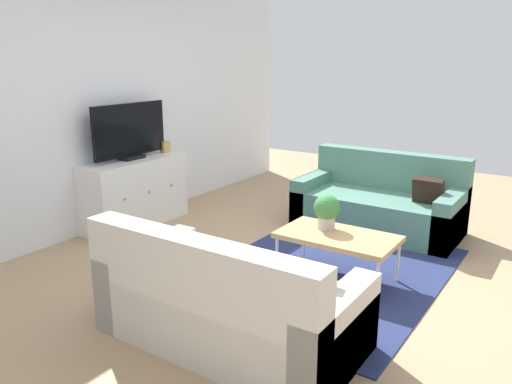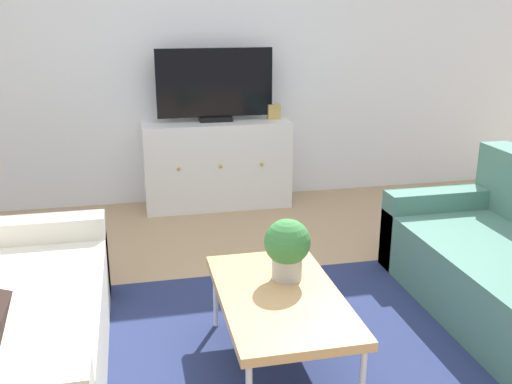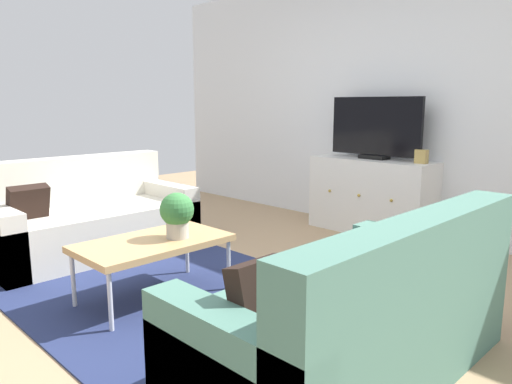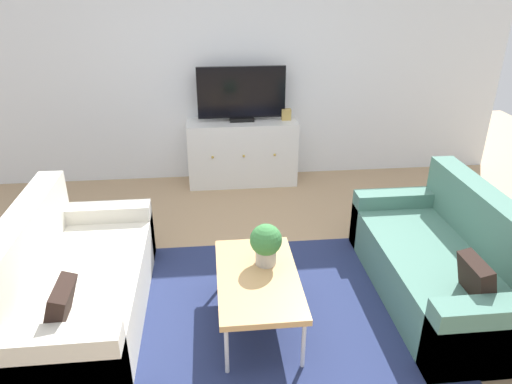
% 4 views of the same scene
% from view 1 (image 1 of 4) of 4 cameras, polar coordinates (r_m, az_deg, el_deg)
% --- Properties ---
extents(ground_plane, '(10.00, 10.00, 0.00)m').
position_cam_1_polar(ground_plane, '(4.71, 6.22, -8.59)').
color(ground_plane, tan).
extents(wall_back, '(6.40, 0.12, 2.70)m').
position_cam_1_polar(wall_back, '(5.96, -15.91, 9.39)').
color(wall_back, white).
rests_on(wall_back, ground_plane).
extents(area_rug, '(2.50, 1.90, 0.01)m').
position_cam_1_polar(area_rug, '(4.65, 7.88, -8.91)').
color(area_rug, navy).
rests_on(area_rug, ground_plane).
extents(couch_left_side, '(0.89, 1.74, 0.84)m').
position_cam_1_polar(couch_left_side, '(3.44, -3.61, -12.87)').
color(couch_left_side, beige).
rests_on(couch_left_side, ground_plane).
extents(couch_right_side, '(0.89, 1.74, 0.84)m').
position_cam_1_polar(couch_right_side, '(5.83, 13.85, -1.39)').
color(couch_right_side, '#4C7A6B').
rests_on(couch_right_side, ground_plane).
extents(coffee_table, '(0.57, 0.99, 0.42)m').
position_cam_1_polar(coffee_table, '(4.39, 9.15, -5.11)').
color(coffee_table, tan).
rests_on(coffee_table, ground_plane).
extents(potted_plant, '(0.23, 0.23, 0.31)m').
position_cam_1_polar(potted_plant, '(4.45, 7.94, -2.02)').
color(potted_plant, '#B7B2A8').
rests_on(potted_plant, coffee_table).
extents(tv_console, '(1.27, 0.47, 0.76)m').
position_cam_1_polar(tv_console, '(5.92, -13.42, -0.02)').
color(tv_console, white).
rests_on(tv_console, ground_plane).
extents(flat_screen_tv, '(1.00, 0.16, 0.62)m').
position_cam_1_polar(flat_screen_tv, '(5.80, -13.97, 6.61)').
color(flat_screen_tv, black).
rests_on(flat_screen_tv, tv_console).
extents(mantel_clock, '(0.11, 0.07, 0.13)m').
position_cam_1_polar(mantel_clock, '(6.18, -10.17, 5.02)').
color(mantel_clock, tan).
rests_on(mantel_clock, tv_console).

